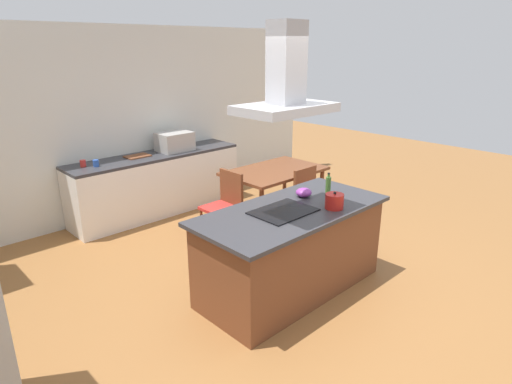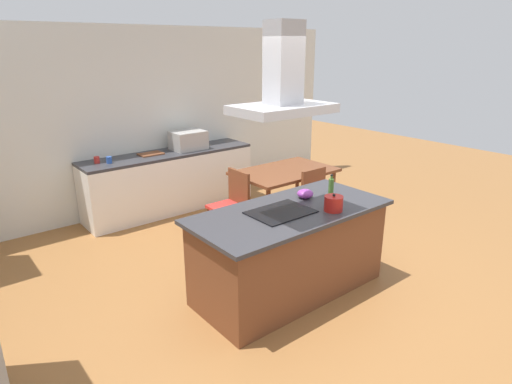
% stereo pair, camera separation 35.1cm
% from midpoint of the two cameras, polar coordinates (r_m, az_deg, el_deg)
% --- Properties ---
extents(ground, '(16.00, 16.00, 0.00)m').
position_cam_midpoint_polar(ground, '(5.70, -8.67, -6.73)').
color(ground, '#936033').
extents(wall_back, '(7.20, 0.10, 2.70)m').
position_cam_midpoint_polar(wall_back, '(6.76, -17.98, 8.66)').
color(wall_back, silver).
rests_on(wall_back, ground).
extents(kitchen_island, '(2.04, 0.96, 0.90)m').
position_cam_midpoint_polar(kitchen_island, '(4.46, 2.39, -7.56)').
color(kitchen_island, brown).
rests_on(kitchen_island, ground).
extents(cooktop, '(0.60, 0.44, 0.01)m').
position_cam_midpoint_polar(cooktop, '(4.19, 1.21, -2.58)').
color(cooktop, black).
rests_on(cooktop, kitchen_island).
extents(tea_kettle, '(0.23, 0.18, 0.17)m').
position_cam_midpoint_polar(tea_kettle, '(4.30, 7.97, -1.23)').
color(tea_kettle, '#B21E19').
rests_on(tea_kettle, kitchen_island).
extents(olive_oil_bottle, '(0.06, 0.06, 0.22)m').
position_cam_midpoint_polar(olive_oil_bottle, '(4.74, 7.38, 0.98)').
color(olive_oil_bottle, '#47722D').
rests_on(olive_oil_bottle, kitchen_island).
extents(mixing_bowl, '(0.17, 0.17, 0.09)m').
position_cam_midpoint_polar(mixing_bowl, '(4.61, 4.12, -0.08)').
color(mixing_bowl, purple).
rests_on(mixing_bowl, kitchen_island).
extents(back_counter, '(2.63, 0.62, 0.90)m').
position_cam_midpoint_polar(back_counter, '(6.74, -14.24, 1.07)').
color(back_counter, white).
rests_on(back_counter, ground).
extents(countertop_microwave, '(0.50, 0.38, 0.28)m').
position_cam_midpoint_polar(countertop_microwave, '(6.76, -12.08, 6.47)').
color(countertop_microwave, '#B2AFAA').
rests_on(countertop_microwave, back_counter).
extents(coffee_mug_red, '(0.08, 0.08, 0.09)m').
position_cam_midpoint_polar(coffee_mug_red, '(6.24, -23.26, 3.44)').
color(coffee_mug_red, red).
rests_on(coffee_mug_red, back_counter).
extents(coffee_mug_blue, '(0.08, 0.08, 0.09)m').
position_cam_midpoint_polar(coffee_mug_blue, '(6.18, -21.79, 3.51)').
color(coffee_mug_blue, '#2D56B2').
rests_on(coffee_mug_blue, back_counter).
extents(cutting_board, '(0.34, 0.24, 0.02)m').
position_cam_midpoint_polar(cutting_board, '(6.54, -16.77, 4.50)').
color(cutting_board, brown).
rests_on(cutting_board, back_counter).
extents(dining_table, '(1.40, 0.90, 0.75)m').
position_cam_midpoint_polar(dining_table, '(6.18, 0.83, 2.18)').
color(dining_table, brown).
rests_on(dining_table, ground).
extents(chair_at_left_end, '(0.42, 0.42, 0.89)m').
position_cam_midpoint_polar(chair_at_left_end, '(5.66, -5.80, -1.20)').
color(chair_at_left_end, red).
rests_on(chair_at_left_end, ground).
extents(chair_facing_island, '(0.42, 0.42, 0.89)m').
position_cam_midpoint_polar(chair_facing_island, '(5.80, 5.44, -0.69)').
color(chair_facing_island, red).
rests_on(chair_facing_island, ground).
extents(range_hood, '(0.90, 0.55, 0.78)m').
position_cam_midpoint_polar(range_hood, '(3.92, 1.33, 13.94)').
color(range_hood, '#ADADB2').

